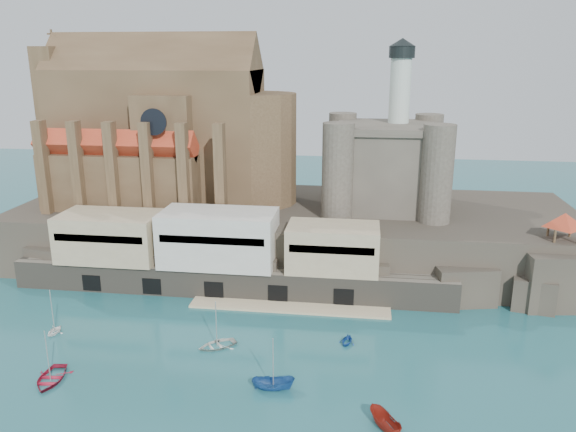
% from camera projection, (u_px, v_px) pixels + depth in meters
% --- Properties ---
extents(ground, '(300.00, 300.00, 0.00)m').
position_uv_depth(ground, '(253.00, 372.00, 67.20)').
color(ground, '#1A5258').
rests_on(ground, ground).
extents(promontory, '(100.00, 36.00, 10.00)m').
position_uv_depth(promontory, '(293.00, 233.00, 103.35)').
color(promontory, '#2B2620').
rests_on(promontory, ground).
extents(quay, '(70.00, 12.00, 13.05)m').
position_uv_depth(quay, '(218.00, 255.00, 88.82)').
color(quay, '#5F584C').
rests_on(quay, ground).
extents(church, '(47.00, 25.93, 30.51)m').
position_uv_depth(church, '(167.00, 135.00, 104.08)').
color(church, '#4B3723').
rests_on(church, promontory).
extents(castle_keep, '(21.20, 21.20, 29.30)m').
position_uv_depth(castle_keep, '(386.00, 162.00, 99.15)').
color(castle_keep, '#494339').
rests_on(castle_keep, promontory).
extents(rock_outcrop, '(14.50, 10.50, 8.70)m').
position_uv_depth(rock_outcrop, '(557.00, 277.00, 85.22)').
color(rock_outcrop, '#2B2620').
rests_on(rock_outcrop, ground).
extents(pavilion, '(6.40, 6.40, 5.40)m').
position_uv_depth(pavilion, '(564.00, 222.00, 82.96)').
color(pavilion, '#4B3723').
rests_on(pavilion, rock_outcrop).
extents(boat_0, '(4.37, 1.80, 5.95)m').
position_uv_depth(boat_0, '(51.00, 380.00, 65.37)').
color(boat_0, maroon).
rests_on(boat_0, ground).
extents(boat_2, '(2.08, 2.04, 4.90)m').
position_uv_depth(boat_2, '(273.00, 389.00, 63.66)').
color(boat_2, '#1E4B89').
rests_on(boat_2, ground).
extents(boat_4, '(2.68, 1.78, 2.95)m').
position_uv_depth(boat_4, '(55.00, 333.00, 76.44)').
color(boat_4, white).
rests_on(boat_4, ground).
extents(boat_5, '(2.49, 2.50, 4.72)m').
position_uv_depth(boat_5, '(384.00, 428.00, 57.07)').
color(boat_5, maroon).
rests_on(boat_5, ground).
extents(boat_6, '(3.03, 3.60, 5.15)m').
position_uv_depth(boat_6, '(217.00, 346.00, 72.98)').
color(boat_6, silver).
rests_on(boat_6, ground).
extents(boat_7, '(2.87, 2.13, 2.98)m').
position_uv_depth(boat_7, '(347.00, 343.00, 73.86)').
color(boat_7, '#17469A').
rests_on(boat_7, ground).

